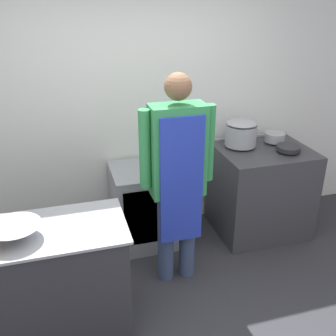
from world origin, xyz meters
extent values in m
cube|color=white|center=(0.00, 1.77, 1.35)|extent=(8.00, 0.05, 2.70)
cube|color=#2D2D33|center=(-1.02, 0.46, 0.43)|extent=(1.24, 0.59, 0.87)
cube|color=#9EA0A8|center=(-1.02, 0.46, 0.88)|extent=(1.29, 0.62, 0.02)
cube|color=#38383D|center=(1.20, 1.31, 0.46)|extent=(0.92, 0.76, 0.92)
cube|color=#9EA0A8|center=(1.20, 0.94, 0.76)|extent=(0.84, 0.03, 0.10)
cube|color=#9EA0A8|center=(1.20, 1.68, 0.93)|extent=(0.92, 0.03, 0.02)
cube|color=#93999E|center=(0.02, 1.43, 0.40)|extent=(0.69, 0.59, 0.81)
cube|color=silver|center=(0.02, 1.14, 0.44)|extent=(0.59, 0.02, 0.57)
cylinder|color=#38476B|center=(0.03, 0.81, 0.42)|extent=(0.14, 0.14, 0.84)
cylinder|color=#38476B|center=(0.22, 0.81, 0.42)|extent=(0.14, 0.14, 0.84)
cube|color=#338C4C|center=(0.13, 0.81, 1.22)|extent=(0.44, 0.22, 0.75)
cube|color=#2338B2|center=(0.13, 0.68, 1.00)|extent=(0.35, 0.02, 1.07)
cylinder|color=#338C4C|center=(-0.14, 0.81, 1.25)|extent=(0.09, 0.09, 0.64)
cylinder|color=#338C4C|center=(0.39, 0.81, 1.25)|extent=(0.09, 0.09, 0.64)
sphere|color=brown|center=(0.13, 0.81, 1.72)|extent=(0.21, 0.21, 0.21)
cone|color=#9EA0A8|center=(-1.10, 0.40, 0.94)|extent=(0.35, 0.35, 0.10)
cone|color=#9EA0A8|center=(-1.20, 0.52, 0.92)|extent=(0.23, 0.23, 0.07)
cylinder|color=#9EA0A8|center=(1.00, 1.44, 1.05)|extent=(0.31, 0.31, 0.21)
ellipsoid|color=#9EA0A8|center=(1.00, 1.44, 1.17)|extent=(0.31, 0.31, 0.06)
cylinder|color=#262628|center=(1.39, 1.17, 0.96)|extent=(0.23, 0.23, 0.04)
cylinder|color=#9EA0A8|center=(1.39, 1.44, 0.99)|extent=(0.21, 0.21, 0.09)
camera|label=1|loc=(-0.74, -1.94, 2.36)|focal=42.00mm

